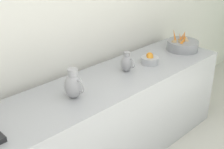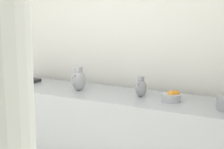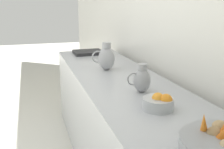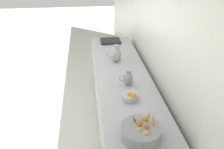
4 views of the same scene
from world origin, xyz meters
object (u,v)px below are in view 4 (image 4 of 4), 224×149
Objects in this scene: vegetable_colander at (141,131)px; metal_pitcher_tall at (116,54)px; metal_pitcher_short at (128,78)px; orange_bowl at (130,97)px.

vegetable_colander is 1.57m from metal_pitcher_tall.
metal_pitcher_tall reaches higher than vegetable_colander.
metal_pitcher_tall is 1.27× the size of metal_pitcher_short.
vegetable_colander reaches higher than metal_pitcher_short.
vegetable_colander is at bearing 88.88° from orange_bowl.
metal_pitcher_short is at bearing -92.62° from vegetable_colander.
metal_pitcher_tall reaches higher than metal_pitcher_short.
vegetable_colander is at bearing 87.38° from metal_pitcher_short.
orange_bowl is (-0.01, -0.57, -0.02)m from vegetable_colander.
vegetable_colander is 0.57m from orange_bowl.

